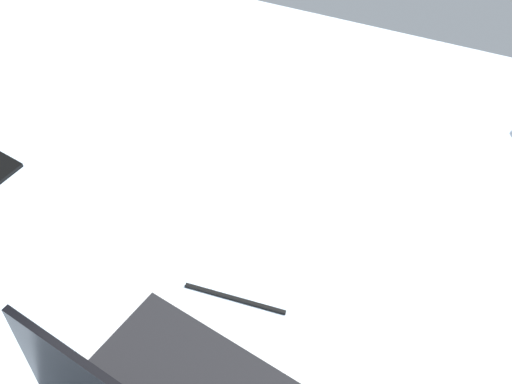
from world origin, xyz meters
TOP-DOWN VIEW (x-y plane):
  - bed_mattress at (0.00, 0.00)cm, footprint 180.00×140.00cm
  - charger_cable at (-11.43, 14.26)cm, footprint 16.99×1.94cm

SIDE VIEW (x-z plane):
  - bed_mattress at x=0.00cm, z-range 0.00..18.00cm
  - charger_cable at x=-11.43cm, z-range 18.00..18.60cm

